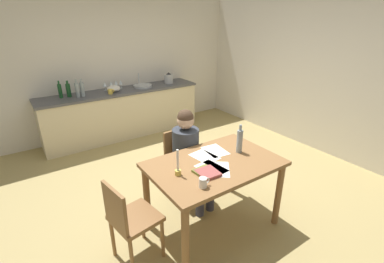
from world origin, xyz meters
name	(u,v)px	position (x,y,z in m)	size (l,w,h in m)	color
ground_plane	(188,189)	(0.00, 0.00, -0.02)	(5.20, 5.20, 0.04)	tan
wall_back	(112,66)	(0.00, 2.60, 1.30)	(5.20, 0.12, 2.60)	silver
wall_right	(316,72)	(2.60, 0.00, 1.30)	(0.12, 5.20, 2.60)	silver
kitchen_counter	(124,113)	(0.00, 2.24, 0.45)	(2.98, 0.64, 0.90)	beige
dining_table	(214,172)	(-0.16, -0.75, 0.68)	(1.33, 0.87, 0.80)	olive
chair_at_table	(182,161)	(-0.13, -0.07, 0.49)	(0.42, 0.42, 0.88)	olive
person_seated	(189,152)	(-0.12, -0.22, 0.68)	(0.34, 0.60, 1.19)	#333842
chair_side_empty	(130,219)	(-1.09, -0.70, 0.49)	(0.46, 0.46, 0.87)	olive
coffee_mug	(203,182)	(-0.52, -1.04, 0.85)	(0.11, 0.07, 0.09)	white
candlestick	(178,168)	(-0.60, -0.74, 0.87)	(0.06, 0.06, 0.26)	gold
book_magazine	(208,173)	(-0.36, -0.89, 0.81)	(0.19, 0.20, 0.03)	#964743
book_cookery	(205,172)	(-0.37, -0.87, 0.81)	(0.18, 0.20, 0.02)	olive
paper_letter	(215,151)	(0.01, -0.55, 0.80)	(0.21, 0.30, 0.00)	white
paper_bill	(211,168)	(-0.26, -0.83, 0.80)	(0.21, 0.30, 0.00)	white
paper_envelope	(205,156)	(-0.17, -0.60, 0.80)	(0.21, 0.30, 0.00)	white
paper_receipt	(218,169)	(-0.22, -0.88, 0.80)	(0.21, 0.30, 0.00)	white
wine_bottle_on_table	(240,141)	(0.20, -0.72, 0.94)	(0.06, 0.06, 0.32)	#8C999E
sink_unit	(143,86)	(0.44, 2.24, 0.92)	(0.36, 0.36, 0.24)	#B2B7BC
bottle_oil	(60,91)	(-1.03, 2.32, 1.02)	(0.06, 0.06, 0.29)	#194C23
bottle_vinegar	(68,90)	(-0.90, 2.30, 1.02)	(0.07, 0.07, 0.28)	#194C23
bottle_wine_red	(77,90)	(-0.78, 2.18, 1.03)	(0.07, 0.07, 0.31)	#8C999E
bottle_sauce	(82,89)	(-0.70, 2.20, 1.03)	(0.07, 0.07, 0.30)	#8C999E
mixing_bowl	(114,89)	(-0.15, 2.22, 0.95)	(0.24, 0.24, 0.11)	white
stovetop_kettle	(169,78)	(1.03, 2.24, 1.00)	(0.18, 0.18, 0.22)	#B7BABF
wine_glass_near_sink	(121,82)	(0.06, 2.39, 1.01)	(0.07, 0.07, 0.15)	silver
wine_glass_by_kettle	(116,83)	(-0.03, 2.39, 1.01)	(0.07, 0.07, 0.15)	silver
wine_glass_back_left	(111,84)	(-0.13, 2.39, 1.01)	(0.07, 0.07, 0.15)	silver
wine_glass_back_right	(105,85)	(-0.25, 2.39, 1.01)	(0.07, 0.07, 0.15)	silver
teacup_on_counter	(110,91)	(-0.25, 2.09, 0.94)	(0.12, 0.08, 0.09)	#F2CC4C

